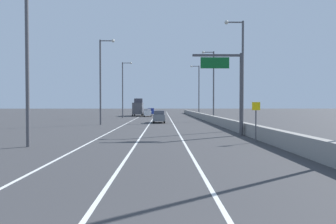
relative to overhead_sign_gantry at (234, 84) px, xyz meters
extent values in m
plane|color=#38383A|center=(-6.38, 40.29, -4.73)|extent=(320.00, 320.00, 0.00)
cube|color=silver|center=(-11.88, 31.29, -4.73)|extent=(0.16, 130.00, 0.00)
cube|color=silver|center=(-8.38, 31.29, -4.73)|extent=(0.16, 130.00, 0.00)
cube|color=silver|center=(-4.88, 31.29, -4.73)|extent=(0.16, 130.00, 0.00)
cube|color=gray|center=(1.34, 16.29, -4.18)|extent=(0.60, 120.00, 1.10)
cylinder|color=#47474C|center=(0.74, 0.02, -0.98)|extent=(0.36, 0.36, 7.50)
cube|color=#47474C|center=(-1.51, 0.02, 2.57)|extent=(4.50, 0.20, 0.20)
cube|color=#0C5923|center=(-1.73, -0.10, 1.87)|extent=(2.60, 0.10, 1.00)
cylinder|color=#4C4C51|center=(0.44, -5.19, -3.53)|extent=(0.10, 0.10, 2.40)
cube|color=yellow|center=(0.44, -5.23, -2.03)|extent=(0.60, 0.04, 0.60)
cylinder|color=#4C4C51|center=(2.26, 5.32, 1.22)|extent=(0.24, 0.24, 11.90)
cube|color=#4C4C51|center=(1.36, 5.32, 7.02)|extent=(1.80, 0.12, 0.12)
sphere|color=beige|center=(0.46, 5.32, 7.02)|extent=(0.44, 0.44, 0.44)
cylinder|color=#4C4C51|center=(2.25, 23.85, 1.22)|extent=(0.24, 0.24, 11.90)
cube|color=#4C4C51|center=(1.35, 23.85, 7.02)|extent=(1.80, 0.12, 0.12)
sphere|color=beige|center=(0.45, 23.85, 7.02)|extent=(0.44, 0.44, 0.44)
cylinder|color=#4C4C51|center=(2.01, 42.39, 1.22)|extent=(0.24, 0.24, 11.90)
cube|color=#4C4C51|center=(1.11, 42.39, 7.02)|extent=(1.80, 0.12, 0.12)
sphere|color=beige|center=(0.21, 42.39, 7.02)|extent=(0.44, 0.44, 0.44)
cylinder|color=#4C4C51|center=(-15.43, -7.21, 1.22)|extent=(0.24, 0.24, 11.90)
cylinder|color=#4C4C51|center=(-15.18, 15.03, 1.22)|extent=(0.24, 0.24, 11.90)
cube|color=#4C4C51|center=(-14.28, 15.03, 7.02)|extent=(1.80, 0.12, 0.12)
sphere|color=beige|center=(-13.38, 15.03, 7.02)|extent=(0.44, 0.44, 0.44)
cylinder|color=#4C4C51|center=(-15.00, 37.27, 1.22)|extent=(0.24, 0.24, 11.90)
cube|color=#4C4C51|center=(-14.10, 37.27, 7.02)|extent=(1.80, 0.12, 0.12)
sphere|color=beige|center=(-13.20, 37.27, 7.02)|extent=(0.44, 0.44, 0.44)
cube|color=#1E389E|center=(-9.65, 56.18, -3.91)|extent=(1.89, 4.35, 0.96)
cube|color=navy|center=(-9.65, 55.75, -3.12)|extent=(1.65, 1.96, 0.60)
cylinder|color=black|center=(-10.51, 57.89, -4.39)|extent=(0.23, 0.68, 0.68)
cylinder|color=black|center=(-8.82, 57.90, -4.39)|extent=(0.23, 0.68, 0.68)
cylinder|color=black|center=(-10.48, 54.46, -4.39)|extent=(0.23, 0.68, 0.68)
cylinder|color=black|center=(-8.79, 54.47, -4.39)|extent=(0.23, 0.68, 0.68)
cube|color=slate|center=(-7.01, 19.77, -3.90)|extent=(1.82, 4.60, 0.98)
cube|color=#4D505A|center=(-7.01, 19.31, -3.11)|extent=(1.59, 2.07, 0.60)
cylinder|color=black|center=(-7.84, 21.61, -4.39)|extent=(0.22, 0.68, 0.68)
cylinder|color=black|center=(-6.21, 21.62, -4.39)|extent=(0.22, 0.68, 0.68)
cylinder|color=black|center=(-7.81, 17.92, -4.39)|extent=(0.22, 0.68, 0.68)
cylinder|color=black|center=(-6.19, 17.93, -4.39)|extent=(0.22, 0.68, 0.68)
cube|color=white|center=(-10.02, 44.53, -3.91)|extent=(1.89, 4.49, 0.95)
cube|color=#96969E|center=(-10.00, 44.08, -3.14)|extent=(1.60, 2.04, 0.60)
cylinder|color=black|center=(-10.87, 46.26, -4.39)|extent=(0.24, 0.69, 0.68)
cylinder|color=black|center=(-9.29, 46.32, -4.39)|extent=(0.24, 0.69, 0.68)
cylinder|color=black|center=(-10.75, 42.74, -4.39)|extent=(0.24, 0.69, 0.68)
cylinder|color=black|center=(-9.17, 42.79, -4.39)|extent=(0.24, 0.69, 0.68)
cube|color=#4C4C51|center=(-12.65, 48.93, -2.81)|extent=(2.60, 8.25, 2.84)
cube|color=#3A3A45|center=(-12.69, 50.73, -0.84)|extent=(2.16, 1.85, 1.10)
cylinder|color=black|center=(-13.85, 52.30, -4.23)|extent=(0.24, 1.01, 1.00)
cylinder|color=black|center=(-11.61, 52.35, -4.23)|extent=(0.24, 1.01, 1.00)
cylinder|color=black|center=(-13.69, 45.51, -4.23)|extent=(0.24, 1.01, 1.00)
cylinder|color=black|center=(-11.45, 45.56, -4.23)|extent=(0.24, 1.01, 1.00)
camera|label=1|loc=(-6.49, -27.32, -1.94)|focal=32.16mm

